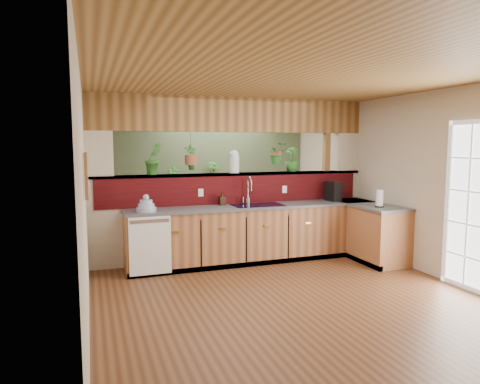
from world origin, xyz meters
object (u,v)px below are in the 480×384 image
object	(u,v)px
faucet	(249,189)
coffee_maker	(333,192)
glass_jar	(234,162)
paper_towel	(379,199)
shelving_console	(192,211)
soap_dispenser	(222,199)
dish_stack	(146,206)

from	to	relation	value
faucet	coffee_maker	world-z (taller)	faucet
coffee_maker	glass_jar	xyz separation A→B (m)	(-1.66, 0.34, 0.53)
faucet	paper_towel	xyz separation A→B (m)	(1.76, -0.98, -0.11)
paper_towel	shelving_console	size ratio (longest dim) A/B	0.20
soap_dispenser	shelving_console	size ratio (longest dim) A/B	0.14
faucet	soap_dispenser	bearing A→B (deg)	177.71
soap_dispenser	shelving_console	bearing A→B (deg)	89.94
dish_stack	coffee_maker	xyz separation A→B (m)	(3.14, 0.13, 0.07)
paper_towel	glass_jar	distance (m)	2.34
paper_towel	faucet	bearing A→B (deg)	150.83
coffee_maker	shelving_console	bearing A→B (deg)	125.20
coffee_maker	paper_towel	bearing A→B (deg)	-77.96
dish_stack	coffee_maker	world-z (taller)	coffee_maker
paper_towel	glass_jar	world-z (taller)	glass_jar
shelving_console	paper_towel	bearing A→B (deg)	-37.10
faucet	dish_stack	distance (m)	1.68
paper_towel	shelving_console	world-z (taller)	paper_towel
dish_stack	glass_jar	size ratio (longest dim) A/B	0.76
soap_dispenser	paper_towel	distance (m)	2.42
coffee_maker	dish_stack	bearing A→B (deg)	176.77
soap_dispenser	paper_towel	bearing A→B (deg)	-24.44
soap_dispenser	glass_jar	bearing A→B (deg)	36.48
dish_stack	soap_dispenser	distance (m)	1.24
coffee_maker	paper_towel	xyz separation A→B (m)	(0.27, -0.86, -0.02)
dish_stack	glass_jar	xyz separation A→B (m)	(1.48, 0.47, 0.60)
paper_towel	glass_jar	size ratio (longest dim) A/B	0.76
shelving_console	faucet	bearing A→B (deg)	-60.76
coffee_maker	glass_jar	bearing A→B (deg)	162.93
soap_dispenser	coffee_maker	xyz separation A→B (m)	(1.93, -0.14, 0.05)
glass_jar	shelving_console	xyz separation A→B (m)	(-0.27, 1.90, -1.08)
dish_stack	paper_towel	size ratio (longest dim) A/B	1.00
coffee_maker	soap_dispenser	bearing A→B (deg)	170.32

